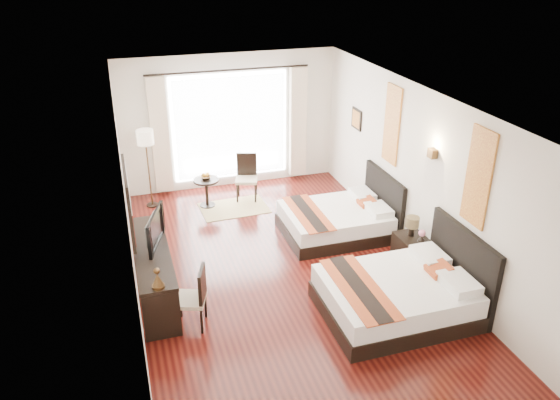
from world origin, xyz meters
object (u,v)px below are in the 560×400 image
object	(u,v)px
bed_far	(340,219)
nightstand	(411,251)
television	(150,229)
console_desk	(154,272)
desk_chair	(192,308)
fruit_bowl	(206,177)
table_lamp	(412,223)
floor_lamp	(146,143)
bed_near	(401,294)
vase	(421,241)
window_chair	(247,186)
side_table	(207,193)

from	to	relation	value
bed_far	nightstand	bearing A→B (deg)	-63.92
bed_far	television	bearing A→B (deg)	-166.97
console_desk	desk_chair	bearing A→B (deg)	-65.71
bed_far	fruit_bowl	distance (m)	2.79
table_lamp	floor_lamp	bearing A→B (deg)	137.74
television	floor_lamp	size ratio (longest dim) A/B	0.56
bed_near	table_lamp	size ratio (longest dim) A/B	5.95
table_lamp	console_desk	bearing A→B (deg)	174.70
table_lamp	desk_chair	bearing A→B (deg)	-171.58
table_lamp	television	size ratio (longest dim) A/B	0.40
fruit_bowl	floor_lamp	bearing A→B (deg)	163.77
table_lamp	fruit_bowl	size ratio (longest dim) A/B	1.63
console_desk	table_lamp	bearing A→B (deg)	-5.30
bed_far	television	xyz separation A→B (m)	(-3.33, -0.77, 0.73)
bed_far	vase	xyz separation A→B (m)	(0.69, -1.55, 0.28)
console_desk	window_chair	bearing A→B (deg)	53.25
bed_near	table_lamp	xyz separation A→B (m)	(0.75, 1.12, 0.43)
bed_far	television	size ratio (longest dim) A/B	2.15
console_desk	floor_lamp	world-z (taller)	floor_lamp
table_lamp	floor_lamp	xyz separation A→B (m)	(-3.79, 3.44, 0.59)
bed_far	nightstand	distance (m)	1.51
bed_far	side_table	bearing A→B (deg)	138.89
console_desk	desk_chair	size ratio (longest dim) A/B	2.46
desk_chair	window_chair	xyz separation A→B (m)	(1.71, 3.74, 0.01)
vase	side_table	size ratio (longest dim) A/B	0.21
nightstand	side_table	world-z (taller)	side_table
side_table	desk_chair	bearing A→B (deg)	-103.45
bed_far	window_chair	distance (m)	2.28
side_table	television	bearing A→B (deg)	-116.00
bed_far	window_chair	world-z (taller)	bed_far
table_lamp	side_table	world-z (taller)	table_lamp
bed_far	floor_lamp	xyz separation A→B (m)	(-3.12, 2.15, 1.05)
console_desk	fruit_bowl	world-z (taller)	console_desk
bed_near	console_desk	xyz separation A→B (m)	(-3.26, 1.49, 0.08)
television	desk_chair	distance (m)	1.34
table_lamp	window_chair	world-z (taller)	window_chair
nightstand	desk_chair	bearing A→B (deg)	-172.55
bed_far	nightstand	world-z (taller)	bed_far
bed_near	floor_lamp	xyz separation A→B (m)	(-3.03, 4.56, 1.02)
table_lamp	floor_lamp	size ratio (longest dim) A/B	0.22
table_lamp	television	world-z (taller)	television
window_chair	vase	bearing A→B (deg)	46.29
bed_near	nightstand	bearing A→B (deg)	54.53
bed_far	side_table	world-z (taller)	bed_far
bed_near	side_table	xyz separation A→B (m)	(-1.98, 4.21, -0.02)
bed_far	floor_lamp	bearing A→B (deg)	145.44
bed_far	console_desk	size ratio (longest dim) A/B	0.86
floor_lamp	side_table	xyz separation A→B (m)	(1.05, -0.34, -1.04)
bed_far	fruit_bowl	xyz separation A→B (m)	(-2.07, 1.84, 0.32)
window_chair	bed_near	bearing A→B (deg)	32.07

